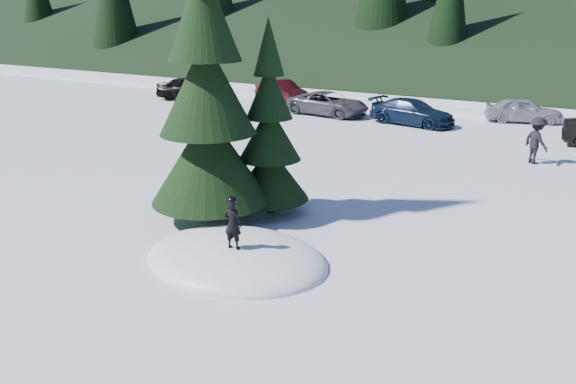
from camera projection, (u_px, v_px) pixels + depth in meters
The scene contains 11 objects.
ground at pixel (236, 260), 12.95m from camera, with size 200.00×200.00×0.00m, color white.
snow_mound at pixel (236, 260), 12.95m from camera, with size 4.48×3.52×0.96m, color white.
spruce_tall at pixel (207, 99), 14.51m from camera, with size 3.20×3.20×8.60m.
spruce_short at pixel (270, 140), 15.50m from camera, with size 2.20×2.20×5.37m.
child_skier at pixel (233, 224), 12.26m from camera, with size 0.41×0.27×1.13m, color black.
adult_2 at pixel (536, 141), 21.03m from camera, with size 1.14×0.66×1.76m, color black.
car_0 at pixel (190, 89), 36.50m from camera, with size 1.77×4.40×1.50m, color black.
car_1 at pixel (281, 91), 35.53m from camera, with size 1.49×4.27×1.41m, color black.
car_2 at pixel (329, 104), 31.17m from camera, with size 2.13×4.62×1.28m, color #47484E.
car_3 at pixel (412, 112), 28.50m from camera, with size 1.81×4.44×1.29m, color #0D1B31.
car_4 at pixel (523, 110), 29.11m from camera, with size 1.51×3.75×1.28m, color #919399.
Camera 1 is at (7.32, -9.41, 5.45)m, focal length 35.00 mm.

